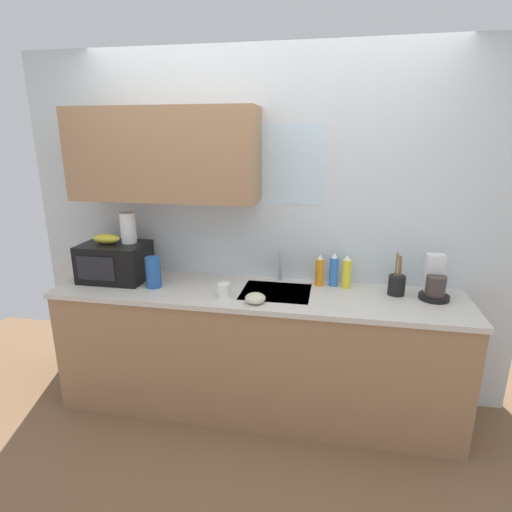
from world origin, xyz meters
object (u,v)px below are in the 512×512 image
Objects in this scene: dish_soap_bottle_orange at (319,271)px; dish_soap_bottle_blue at (334,270)px; microwave at (115,262)px; small_bowl at (255,298)px; dish_soap_bottle_yellow at (347,272)px; mug_white at (224,290)px; utensil_crock at (397,284)px; paper_towel_roll at (128,228)px; coffee_maker at (435,282)px; banana_bunch at (106,239)px; cereal_canister at (153,272)px.

dish_soap_bottle_blue reaches higher than dish_soap_bottle_orange.
small_bowl is (1.09, -0.25, -0.10)m from microwave.
dish_soap_bottle_yellow reaches higher than mug_white.
dish_soap_bottle_blue is at bearing 26.96° from mug_white.
utensil_crock reaches higher than mug_white.
paper_towel_roll is 0.93× the size of dish_soap_bottle_yellow.
dish_soap_bottle_yellow is (-0.55, 0.08, 0.01)m from coffee_maker.
dish_soap_bottle_yellow reaches higher than dish_soap_bottle_orange.
paper_towel_roll reaches higher than utensil_crock.
coffee_maker is 0.65m from dish_soap_bottle_blue.
utensil_crock is at bearing -12.27° from dish_soap_bottle_yellow.
small_bowl is at bearing -12.40° from banana_bunch.
small_bowl is (0.99, -0.30, -0.35)m from paper_towel_roll.
dish_soap_bottle_orange is 0.56m from small_bowl.
dish_soap_bottle_blue is (1.47, 0.12, -0.27)m from paper_towel_roll.
dish_soap_bottle_blue is (1.62, 0.17, -0.19)m from banana_bunch.
coffee_maker is (2.21, 0.06, -0.03)m from microwave.
cereal_canister is at bearing -169.63° from dish_soap_bottle_yellow.
utensil_crock is at bearing 1.97° from banana_bunch.
dish_soap_bottle_yellow is 1.33m from cereal_canister.
utensil_crock is at bearing 0.60° from paper_towel_roll.
banana_bunch is at bearing 167.60° from small_bowl.
dish_soap_bottle_yellow is at bearing 4.71° from banana_bunch.
microwave is at bearing -178.45° from coffee_maker.
utensil_crock is 0.95m from small_bowl.
dish_soap_bottle_blue is (0.10, 0.02, 0.01)m from dish_soap_bottle_orange.
dish_soap_bottle_orange is 0.69m from mug_white.
dish_soap_bottle_yellow is at bearing 4.91° from microwave.
paper_towel_roll reaches higher than dish_soap_bottle_yellow.
banana_bunch reaches higher than mug_white.
small_bowl is at bearing -15.26° from mug_white.
banana_bunch is 0.93× the size of cereal_canister.
utensil_crock reaches higher than dish_soap_bottle_yellow.
dish_soap_bottle_yellow is (1.65, 0.14, -0.02)m from microwave.
dish_soap_bottle_yellow is (0.09, -0.02, -0.00)m from dish_soap_bottle_blue.
mug_white is at bearing -169.50° from coffee_maker.
mug_white is 0.73× the size of small_bowl.
mug_white is at bearing -11.70° from banana_bunch.
utensil_crock is at bearing 5.92° from cereal_canister.
dish_soap_bottle_yellow is at bearing -2.96° from dish_soap_bottle_orange.
microwave is 1.60× the size of utensil_crock.
coffee_maker is at bearing -8.42° from dish_soap_bottle_yellow.
coffee_maker is at bearing 1.55° from microwave.
coffee_maker reaches higher than cereal_canister.
coffee_maker is 1.23× the size of dish_soap_bottle_orange.
microwave is 4.84× the size of mug_white.
banana_bunch reaches higher than utensil_crock.
banana_bunch is 0.18m from paper_towel_roll.
microwave is at bearing 167.75° from mug_white.
microwave is 2.14× the size of cereal_canister.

